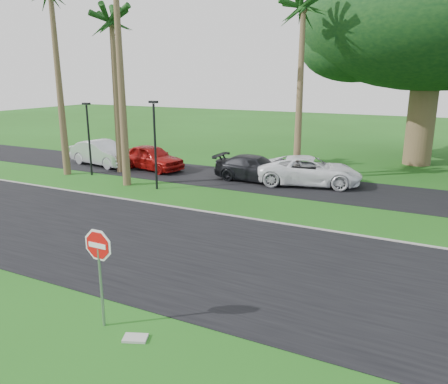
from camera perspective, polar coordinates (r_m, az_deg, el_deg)
name	(u,v)px	position (r m, az deg, el deg)	size (l,w,h in m)	color
ground	(158,273)	(13.85, -8.58, -10.42)	(120.00, 120.00, 0.00)	#1C4C13
road	(191,250)	(15.37, -4.29, -7.59)	(120.00, 8.00, 0.02)	black
parking_strip	(288,185)	(24.53, 8.33, 0.97)	(120.00, 5.00, 0.02)	black
curb	(240,217)	(18.73, 2.05, -3.27)	(120.00, 0.12, 0.06)	gray
stop_sign_near	(99,258)	(10.73, -16.01, -8.30)	(1.05, 0.07, 2.62)	gray
palm_left_mid	(112,25)	(27.80, -14.46, 20.32)	(5.00, 5.00, 10.00)	brown
palm_center	(303,12)	(25.44, 10.32, 22.17)	(5.00, 5.00, 10.50)	brown
canopy_tree	(432,25)	(32.31, 25.53, 19.07)	(16.50, 16.50, 13.12)	brown
streetlight_left	(89,134)	(27.43, -17.26, 7.24)	(0.45, 0.25, 4.34)	black
streetlight_right	(155,140)	(23.16, -9.01, 6.77)	(0.45, 0.25, 4.64)	black
car_silver	(103,153)	(30.45, -15.58, 4.89)	(1.74, 5.00, 1.65)	silver
car_red	(152,158)	(28.40, -9.43, 4.46)	(1.86, 4.62, 1.57)	#9A0E0C
car_dark	(256,169)	(25.06, 4.23, 3.04)	(2.00, 4.91, 1.43)	black
car_minivan	(309,171)	(24.55, 11.10, 2.71)	(2.60, 5.63, 1.56)	white
utility_slab	(135,338)	(10.84, -11.51, -18.19)	(0.55, 0.35, 0.06)	#A4A49C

